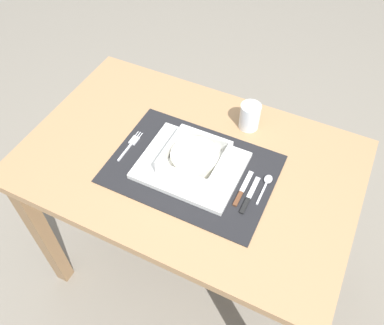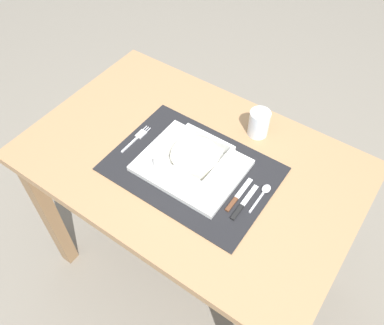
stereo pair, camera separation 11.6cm
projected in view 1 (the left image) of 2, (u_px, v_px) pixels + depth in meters
The scene contains 10 objects.
ground_plane at pixel (189, 263), 1.76m from camera, with size 6.00×6.00×0.00m, color gray.
dining_table at pixel (189, 180), 1.29m from camera, with size 1.01×0.66×0.71m.
placemat at pixel (192, 169), 1.18m from camera, with size 0.48×0.34×0.00m, color black.
serving_plate at pixel (191, 165), 1.18m from camera, with size 0.29×0.24×0.02m, color white.
porridge_bowl at pixel (195, 159), 1.16m from camera, with size 0.17×0.17×0.05m.
fork at pixel (131, 144), 1.24m from camera, with size 0.02×0.13×0.00m.
spoon at pixel (267, 182), 1.15m from camera, with size 0.02×0.11×0.01m.
butter_knife at pixel (249, 197), 1.11m from camera, with size 0.01×0.13×0.01m.
bread_knife at pixel (242, 190), 1.13m from camera, with size 0.01×0.13×0.01m.
drinking_glass at pixel (250, 117), 1.27m from camera, with size 0.06×0.06×0.09m.
Camera 1 is at (0.35, -0.69, 1.64)m, focal length 37.57 mm.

